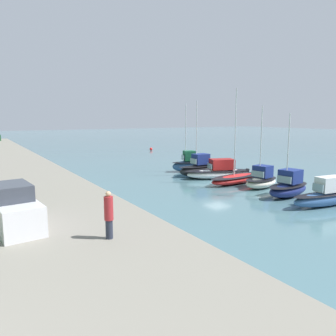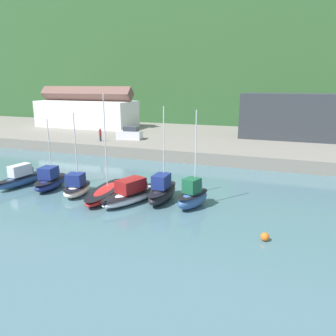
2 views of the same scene
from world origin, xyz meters
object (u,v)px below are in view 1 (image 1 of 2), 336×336
at_px(moored_boat_1, 289,187).
at_px(moored_boat_2, 261,180).
at_px(moored_boat_6, 188,164).
at_px(mooring_buoy_1, 187,161).
at_px(moored_boat_0, 327,195).
at_px(moored_boat_5, 199,168).
at_px(moored_boat_4, 219,172).
at_px(mooring_buoy_0, 151,149).
at_px(person_on_quay, 109,214).
at_px(moored_boat_3, 237,178).
at_px(parked_car_0, 14,210).

bearing_deg(moored_boat_1, moored_boat_2, -18.44).
distance_m(moored_boat_6, mooring_buoy_1, 8.00).
relative_size(moored_boat_2, moored_boat_6, 0.94).
relative_size(moored_boat_0, moored_boat_5, 0.78).
relative_size(moored_boat_0, moored_boat_4, 0.87).
xyz_separation_m(moored_boat_6, mooring_buoy_0, (26.78, -9.14, -0.72)).
bearing_deg(person_on_quay, moored_boat_0, -84.47).
bearing_deg(moored_boat_0, moored_boat_4, 5.80).
relative_size(moored_boat_6, mooring_buoy_0, 14.25).
bearing_deg(moored_boat_1, person_on_quay, 98.19).
bearing_deg(moored_boat_3, moored_boat_6, -4.84).
bearing_deg(moored_boat_1, moored_boat_6, -7.80).
bearing_deg(mooring_buoy_0, moored_boat_0, 168.82).
bearing_deg(person_on_quay, moored_boat_3, -57.43).
bearing_deg(parked_car_0, mooring_buoy_1, -143.47).
height_order(parked_car_0, mooring_buoy_0, parked_car_0).
relative_size(moored_boat_0, moored_boat_1, 0.95).
bearing_deg(moored_boat_6, moored_boat_4, -157.21).
bearing_deg(moored_boat_2, moored_boat_3, -2.24).
distance_m(moored_boat_2, moored_boat_5, 8.70).
distance_m(moored_boat_4, mooring_buoy_1, 12.92).
xyz_separation_m(parked_car_0, mooring_buoy_1, (24.01, -26.71, -2.29)).
relative_size(moored_boat_2, mooring_buoy_1, 13.35).
height_order(moored_boat_5, moored_boat_6, moored_boat_5).
height_order(moored_boat_2, moored_boat_6, moored_boat_6).
distance_m(parked_car_0, mooring_buoy_0, 54.25).
relative_size(moored_boat_4, parked_car_0, 1.83).
xyz_separation_m(moored_boat_6, parked_car_0, (-17.41, 22.25, 1.56)).
relative_size(moored_boat_6, parked_car_0, 1.99).
bearing_deg(mooring_buoy_1, moored_boat_3, 165.04).
height_order(moored_boat_6, parked_car_0, moored_boat_6).
bearing_deg(moored_boat_5, person_on_quay, 134.83).
distance_m(moored_boat_1, mooring_buoy_0, 43.30).
height_order(moored_boat_0, moored_boat_1, moored_boat_1).
height_order(moored_boat_6, mooring_buoy_0, moored_boat_6).
xyz_separation_m(moored_boat_2, parked_car_0, (-5.68, 22.99, 1.77)).
relative_size(moored_boat_3, moored_boat_4, 1.24).
xyz_separation_m(moored_boat_2, moored_boat_3, (3.00, 0.38, -0.29)).
height_order(moored_boat_5, mooring_buoy_1, moored_boat_5).
height_order(moored_boat_1, parked_car_0, moored_boat_1).
height_order(moored_boat_1, moored_boat_5, moored_boat_5).
xyz_separation_m(moored_boat_3, mooring_buoy_0, (35.51, -8.78, -0.22)).
xyz_separation_m(moored_boat_4, parked_car_0, (-11.75, 22.69, 1.79)).
height_order(moored_boat_1, moored_boat_4, moored_boat_1).
height_order(moored_boat_2, moored_boat_4, moored_boat_2).
xyz_separation_m(moored_boat_5, person_on_quay, (-17.89, 18.33, 1.78)).
bearing_deg(moored_boat_6, moored_boat_5, -171.45).
distance_m(moored_boat_0, moored_boat_2, 7.49).
distance_m(moored_boat_4, mooring_buoy_0, 33.59).
relative_size(moored_boat_3, mooring_buoy_0, 16.32).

